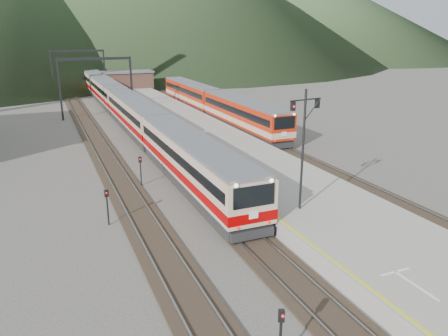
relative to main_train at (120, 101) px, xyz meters
name	(u,v)px	position (x,y,z in m)	size (l,w,h in m)	color
track_main	(145,139)	(0.00, -14.85, -1.99)	(2.60, 200.00, 0.23)	black
track_far	(98,144)	(-5.00, -14.85, -1.99)	(2.60, 200.00, 0.23)	black
track_second	(241,130)	(11.50, -14.85, -1.99)	(2.60, 200.00, 0.23)	black
platform	(200,135)	(5.60, -16.85, -1.56)	(8.00, 100.00, 1.00)	gray
gantry_near	(96,76)	(-2.85, 0.15, 3.53)	(9.55, 0.25, 8.00)	black
gantry_far	(78,63)	(-2.85, 25.15, 3.53)	(9.55, 0.25, 8.00)	black
station_shed	(128,79)	(5.60, 23.15, 0.51)	(9.40, 4.40, 3.10)	#4D3025
hill_c	(275,3)	(110.00, 155.15, 22.94)	(160.00, 160.00, 50.00)	#2A4325
main_train	(120,101)	(0.00, 0.00, 0.00)	(2.99, 82.01, 3.65)	tan
second_train	(214,104)	(11.50, -5.92, -0.15)	(2.74, 37.40, 3.35)	#AC210A
signal_mast	(303,138)	(3.78, -39.73, 3.33)	(2.19, 0.48, 7.21)	black
short_signal_a	(281,330)	(-3.26, -49.66, -0.59)	(0.27, 0.24, 2.27)	black
short_signal_b	(140,167)	(-3.58, -29.08, -0.59)	(0.24, 0.18, 2.27)	black
short_signal_c	(107,202)	(-7.00, -35.38, -0.59)	(0.26, 0.22, 2.27)	black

